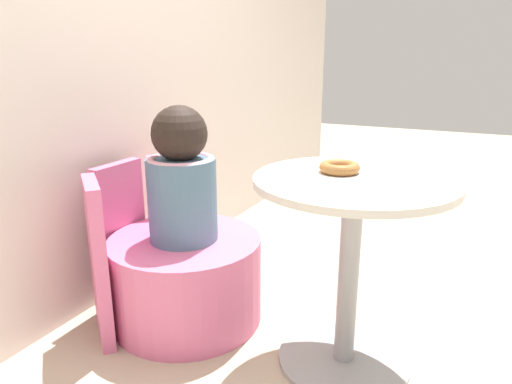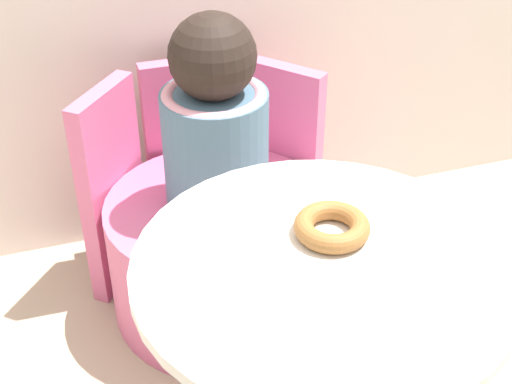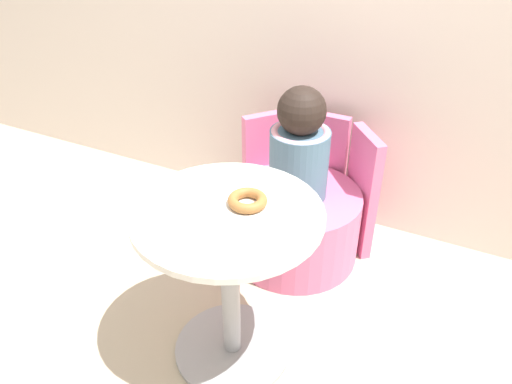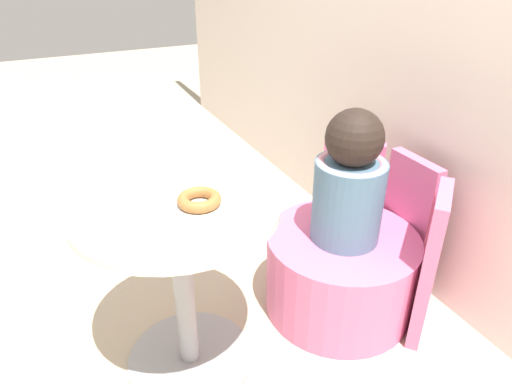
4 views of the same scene
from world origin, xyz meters
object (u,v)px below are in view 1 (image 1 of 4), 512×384
(round_table, at_px, (351,241))
(child_figure, at_px, (182,180))
(tub_chair, at_px, (186,278))
(donut, at_px, (339,167))

(round_table, relative_size, child_figure, 1.30)
(tub_chair, distance_m, child_figure, 0.43)
(round_table, distance_m, child_figure, 0.70)
(child_figure, relative_size, donut, 3.91)
(child_figure, height_order, donut, child_figure)
(donut, bearing_deg, round_table, -124.04)
(child_figure, bearing_deg, tub_chair, 0.00)
(tub_chair, height_order, donut, donut)
(donut, bearing_deg, tub_chair, 94.66)
(tub_chair, relative_size, child_figure, 1.16)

